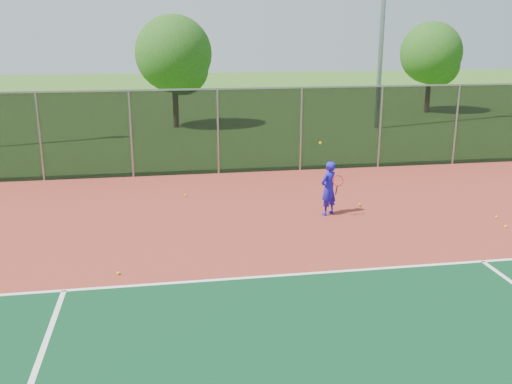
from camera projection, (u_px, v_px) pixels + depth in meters
The scene contains 11 objects.
ground at pixel (469, 340), 9.57m from camera, with size 120.00×120.00×0.00m, color #305F1B.
court_apron at pixel (418, 288), 11.46m from camera, with size 30.00×20.00×0.02m, color maroon.
fence_back at pixel (301, 128), 20.51m from camera, with size 30.00×0.06×3.03m.
tennis_player at pixel (329, 188), 15.75m from camera, with size 0.66×0.72×2.06m.
practice_ball_2 at pixel (118, 273), 12.05m from camera, with size 0.07×0.07×0.07m, color #CDD218.
practice_ball_3 at pixel (185, 195), 17.66m from camera, with size 0.07×0.07×0.07m, color #CDD218.
practice_ball_4 at pixel (497, 217), 15.62m from camera, with size 0.07×0.07×0.07m, color #CDD218.
practice_ball_5 at pixel (360, 204), 16.75m from camera, with size 0.07×0.07×0.07m, color #CDD218.
practice_ball_6 at pixel (506, 226), 14.87m from camera, with size 0.07×0.07×0.07m, color #CDD218.
tree_back_left at pixel (176, 57), 28.98m from camera, with size 3.90×3.90×5.73m.
tree_back_mid at pixel (433, 56), 34.40m from camera, with size 3.71×3.71×5.44m.
Camera 1 is at (-4.93, -7.80, 5.04)m, focal length 40.00 mm.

